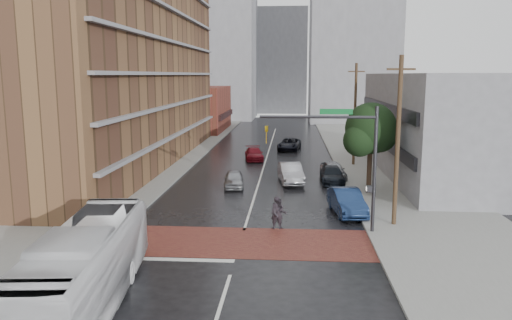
# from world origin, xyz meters

# --- Properties ---
(ground) EXTENTS (160.00, 160.00, 0.00)m
(ground) POSITION_xyz_m (0.00, 0.00, 0.00)
(ground) COLOR black
(ground) RESTS_ON ground
(crosswalk) EXTENTS (14.00, 5.00, 0.02)m
(crosswalk) POSITION_xyz_m (0.00, 0.50, 0.01)
(crosswalk) COLOR brown
(crosswalk) RESTS_ON ground
(sidewalk_west) EXTENTS (9.00, 90.00, 0.15)m
(sidewalk_west) POSITION_xyz_m (-11.50, 25.00, 0.07)
(sidewalk_west) COLOR gray
(sidewalk_west) RESTS_ON ground
(sidewalk_east) EXTENTS (9.00, 90.00, 0.15)m
(sidewalk_east) POSITION_xyz_m (11.50, 25.00, 0.07)
(sidewalk_east) COLOR gray
(sidewalk_east) RESTS_ON ground
(apartment_block) EXTENTS (10.00, 44.00, 28.00)m
(apartment_block) POSITION_xyz_m (-14.00, 24.00, 14.00)
(apartment_block) COLOR brown
(apartment_block) RESTS_ON ground
(storefront_west) EXTENTS (8.00, 16.00, 7.00)m
(storefront_west) POSITION_xyz_m (-12.00, 54.00, 3.50)
(storefront_west) COLOR brown
(storefront_west) RESTS_ON ground
(building_east) EXTENTS (11.00, 26.00, 9.00)m
(building_east) POSITION_xyz_m (16.50, 20.00, 4.50)
(building_east) COLOR gray
(building_east) RESTS_ON ground
(distant_tower_west) EXTENTS (18.00, 16.00, 32.00)m
(distant_tower_west) POSITION_xyz_m (-14.00, 78.00, 16.00)
(distant_tower_west) COLOR gray
(distant_tower_west) RESTS_ON ground
(distant_tower_east) EXTENTS (16.00, 14.00, 36.00)m
(distant_tower_east) POSITION_xyz_m (14.00, 72.00, 18.00)
(distant_tower_east) COLOR gray
(distant_tower_east) RESTS_ON ground
(distant_tower_center) EXTENTS (12.00, 10.00, 24.00)m
(distant_tower_center) POSITION_xyz_m (0.00, 95.00, 12.00)
(distant_tower_center) COLOR gray
(distant_tower_center) RESTS_ON ground
(street_tree) EXTENTS (4.20, 4.10, 6.90)m
(street_tree) POSITION_xyz_m (8.52, 12.03, 4.73)
(street_tree) COLOR #332319
(street_tree) RESTS_ON ground
(signal_mast) EXTENTS (6.50, 0.30, 7.20)m
(signal_mast) POSITION_xyz_m (5.85, 2.50, 4.73)
(signal_mast) COLOR #2D2D33
(signal_mast) RESTS_ON ground
(utility_pole_near) EXTENTS (1.60, 0.26, 10.00)m
(utility_pole_near) POSITION_xyz_m (8.80, 4.00, 5.14)
(utility_pole_near) COLOR #473321
(utility_pole_near) RESTS_ON ground
(utility_pole_far) EXTENTS (1.60, 0.26, 10.00)m
(utility_pole_far) POSITION_xyz_m (8.80, 24.00, 5.14)
(utility_pole_far) COLOR #473321
(utility_pole_far) RESTS_ON ground
(transit_bus) EXTENTS (3.88, 11.74, 3.21)m
(transit_bus) POSITION_xyz_m (-5.16, -7.56, 1.60)
(transit_bus) COLOR silver
(transit_bus) RESTS_ON ground
(pedestrian_a) EXTENTS (0.76, 0.55, 1.92)m
(pedestrian_a) POSITION_xyz_m (1.90, 3.00, 0.96)
(pedestrian_a) COLOR black
(pedestrian_a) RESTS_ON ground
(pedestrian_b) EXTENTS (0.92, 0.74, 1.81)m
(pedestrian_b) POSITION_xyz_m (2.02, 3.00, 0.90)
(pedestrian_b) COLOR #272227
(pedestrian_b) RESTS_ON ground
(car_travel_a) EXTENTS (1.92, 3.95, 1.30)m
(car_travel_a) POSITION_xyz_m (-1.88, 13.74, 0.65)
(car_travel_a) COLOR #94959B
(car_travel_a) RESTS_ON ground
(car_travel_b) EXTENTS (2.41, 5.18, 1.64)m
(car_travel_b) POSITION_xyz_m (2.64, 15.68, 0.82)
(car_travel_b) COLOR #AFB0B7
(car_travel_b) RESTS_ON ground
(car_travel_c) EXTENTS (2.42, 4.63, 1.28)m
(car_travel_c) POSITION_xyz_m (-1.24, 26.72, 0.64)
(car_travel_c) COLOR maroon
(car_travel_c) RESTS_ON ground
(suv_travel) EXTENTS (3.05, 5.36, 1.41)m
(suv_travel) POSITION_xyz_m (2.43, 34.10, 0.70)
(suv_travel) COLOR black
(suv_travel) RESTS_ON ground
(car_parked_near) EXTENTS (2.34, 5.06, 1.61)m
(car_parked_near) POSITION_xyz_m (6.30, 6.57, 0.80)
(car_parked_near) COLOR #16284E
(car_parked_near) RESTS_ON ground
(car_parked_mid) EXTENTS (1.91, 4.62, 1.34)m
(car_parked_mid) POSITION_xyz_m (6.09, 16.00, 0.67)
(car_parked_mid) COLOR black
(car_parked_mid) RESTS_ON ground
(car_parked_far) EXTENTS (2.38, 4.58, 1.49)m
(car_parked_far) POSITION_xyz_m (6.30, 17.68, 0.75)
(car_parked_far) COLOR #96989D
(car_parked_far) RESTS_ON ground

